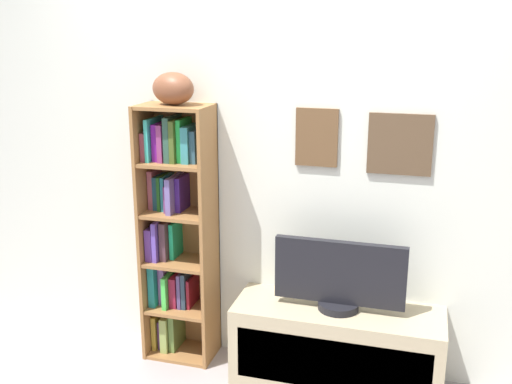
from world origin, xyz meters
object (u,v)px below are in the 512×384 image
Objects in this scene: tv_stand at (337,347)px; television at (339,277)px; bookshelf at (175,231)px; football at (173,89)px.

tv_stand is 1.62× the size of television.
bookshelf is at bearing 174.60° from tv_stand.
football is (0.03, -0.03, 0.83)m from bookshelf.
tv_stand is at bearing -5.40° from bookshelf.
bookshelf is 5.98× the size of football.
tv_stand is (0.99, -0.09, -0.55)m from bookshelf.
television is at bearing -3.80° from football.
football is at bearing 176.12° from tv_stand.
television is at bearing 90.00° from tv_stand.
bookshelf is 1.34× the size of tv_stand.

